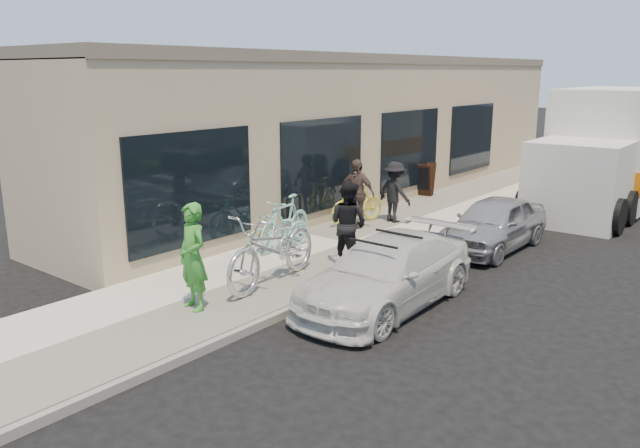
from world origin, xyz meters
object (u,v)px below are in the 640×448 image
Objects in this scene: moving_truck at (607,155)px; cruiser_bike_c at (357,203)px; bystander_a at (395,192)px; cruiser_bike_b at (279,230)px; tandem_bike at (274,247)px; bystander_b at (356,193)px; man_standing at (348,223)px; cruiser_bike_a at (285,222)px; sedan_white at (387,273)px; sedan_silver at (494,224)px; bike_rack at (294,213)px; sandwich_board at (423,179)px; woman_rider at (193,257)px.

cruiser_bike_c is (-3.91, -6.61, -0.83)m from moving_truck.
cruiser_bike_b is at bearing 92.29° from bystander_a.
bystander_b is at bearing 98.96° from tandem_bike.
man_standing is at bearing -103.68° from moving_truck.
moving_truck is 10.10m from cruiser_bike_a.
sedan_white is 2.40× the size of cruiser_bike_c.
moving_truck reaches higher than cruiser_bike_b.
cruiser_bike_c is at bearing 100.01° from tandem_bike.
cruiser_bike_a is at bearing -135.78° from sedan_silver.
bike_rack is 1.85m from bystander_b.
moving_truck is 4.16× the size of man_standing.
bike_rack reaches higher than sandwich_board.
tandem_bike is 1.47× the size of woman_rider.
man_standing is 0.90× the size of cruiser_bike_a.
cruiser_bike_c is 0.48m from bystander_b.
cruiser_bike_b is (-1.40, 1.66, -0.24)m from tandem_bike.
woman_rider is 1.08× the size of cruiser_bike_b.
tandem_bike reaches higher than sandwich_board.
sandwich_board is 0.61× the size of cruiser_bike_b.
sedan_white is 2.04m from tandem_bike.
man_standing is 3.05m from bystander_b.
tandem_bike is at bearing 110.08° from bystander_a.
sedan_white is 3.14m from woman_rider.
woman_rider is at bearing -65.04° from cruiser_bike_c.
sandwich_board reaches higher than cruiser_bike_b.
sedan_silver is at bearing 55.30° from cruiser_bike_b.
cruiser_bike_c is (-1.84, 2.87, -0.33)m from man_standing.
sedan_white is 2.40× the size of man_standing.
cruiser_bike_c is at bearing -55.83° from man_standing.
moving_truck is 4.33× the size of cruiser_bike_b.
man_standing reaches higher than sedan_silver.
moving_truck is at bearing 64.66° from bike_rack.
man_standing is at bearing -14.80° from cruiser_bike_a.
moving_truck is at bearing 54.62° from bystander_b.
bystander_a reaches higher than bike_rack.
woman_rider is 1.04× the size of cruiser_bike_c.
bystander_b is (-0.44, -1.00, 0.07)m from bystander_a.
tandem_bike is at bearing -88.33° from sandwich_board.
bike_rack is at bearing -19.15° from man_standing.
sedan_white is 1.17× the size of sedan_silver.
sandwich_board is 5.16m from moving_truck.
sedan_white is at bearing -6.81° from cruiser_bike_b.
bike_rack is at bearing 116.52° from tandem_bike.
man_standing is at bearing 145.78° from sedan_white.
bike_rack is 0.25× the size of sedan_white.
bike_rack is 0.60× the size of bystander_b.
bike_rack is 4.35m from sedan_silver.
cruiser_bike_a reaches higher than cruiser_bike_c.
cruiser_bike_b is at bearing 121.98° from woman_rider.
bystander_b reaches higher than cruiser_bike_c.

